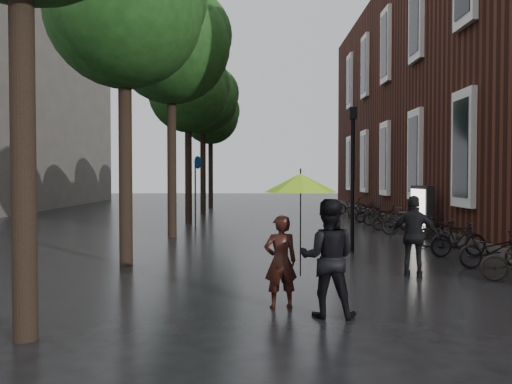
{
  "coord_description": "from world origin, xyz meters",
  "views": [
    {
      "loc": [
        -0.98,
        -6.08,
        2.17
      ],
      "look_at": [
        -0.95,
        6.7,
        1.78
      ],
      "focal_mm": 38.0,
      "sensor_mm": 36.0,
      "label": 1
    }
  ],
  "objects_px": {
    "pedestrian_walking": "(414,236)",
    "parked_bicycles": "(396,220)",
    "ad_lightbox": "(421,211)",
    "person_black": "(328,258)",
    "lamp_post": "(353,164)",
    "person_burgundy": "(281,262)"
  },
  "relations": [
    {
      "from": "person_black",
      "to": "pedestrian_walking",
      "type": "xyz_separation_m",
      "value": [
        2.31,
        3.31,
        -0.04
      ]
    },
    {
      "from": "person_black",
      "to": "parked_bicycles",
      "type": "distance_m",
      "value": 13.54
    },
    {
      "from": "pedestrian_walking",
      "to": "lamp_post",
      "type": "xyz_separation_m",
      "value": [
        -0.64,
        3.86,
        1.62
      ]
    },
    {
      "from": "person_black",
      "to": "ad_lightbox",
      "type": "relative_size",
      "value": 1.0
    },
    {
      "from": "person_burgundy",
      "to": "ad_lightbox",
      "type": "relative_size",
      "value": 0.84
    },
    {
      "from": "parked_bicycles",
      "to": "pedestrian_walking",
      "type": "bearing_deg",
      "value": -102.4
    },
    {
      "from": "person_black",
      "to": "lamp_post",
      "type": "xyz_separation_m",
      "value": [
        1.67,
        7.17,
        1.59
      ]
    },
    {
      "from": "person_black",
      "to": "parked_bicycles",
      "type": "relative_size",
      "value": 0.09
    },
    {
      "from": "person_black",
      "to": "parked_bicycles",
      "type": "bearing_deg",
      "value": -99.79
    },
    {
      "from": "parked_bicycles",
      "to": "ad_lightbox",
      "type": "bearing_deg",
      "value": -79.91
    },
    {
      "from": "pedestrian_walking",
      "to": "parked_bicycles",
      "type": "height_order",
      "value": "pedestrian_walking"
    },
    {
      "from": "person_burgundy",
      "to": "lamp_post",
      "type": "bearing_deg",
      "value": -121.3
    },
    {
      "from": "parked_bicycles",
      "to": "ad_lightbox",
      "type": "xyz_separation_m",
      "value": [
        0.36,
        -2.04,
        0.46
      ]
    },
    {
      "from": "person_burgundy",
      "to": "person_black",
      "type": "distance_m",
      "value": 0.9
    },
    {
      "from": "person_burgundy",
      "to": "ad_lightbox",
      "type": "distance_m",
      "value": 11.58
    },
    {
      "from": "person_black",
      "to": "lamp_post",
      "type": "relative_size",
      "value": 0.44
    },
    {
      "from": "ad_lightbox",
      "to": "person_black",
      "type": "bearing_deg",
      "value": -123.79
    },
    {
      "from": "ad_lightbox",
      "to": "parked_bicycles",
      "type": "bearing_deg",
      "value": 90.16
    },
    {
      "from": "person_burgundy",
      "to": "pedestrian_walking",
      "type": "bearing_deg",
      "value": -149.04
    },
    {
      "from": "person_black",
      "to": "pedestrian_walking",
      "type": "relative_size",
      "value": 1.04
    },
    {
      "from": "pedestrian_walking",
      "to": "ad_lightbox",
      "type": "bearing_deg",
      "value": -90.27
    },
    {
      "from": "person_black",
      "to": "ad_lightbox",
      "type": "distance_m",
      "value": 11.76
    }
  ]
}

